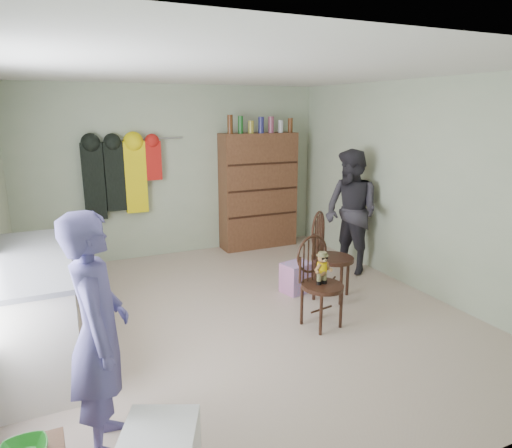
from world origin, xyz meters
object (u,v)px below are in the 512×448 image
counter (36,308)px  dresser (258,190)px  chair_front (319,276)px  chair_far (327,252)px

counter → dresser: dresser is taller
chair_front → dresser: (0.61, 2.78, 0.39)m
dresser → chair_front: bearing=-102.4°
chair_front → chair_far: size_ratio=0.90×
counter → dresser: size_ratio=0.90×
counter → dresser: 3.96m
dresser → counter: bearing=-144.3°
chair_front → dresser: 2.87m
chair_far → dresser: (0.14, 2.21, 0.36)m
counter → chair_far: chair_far is taller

